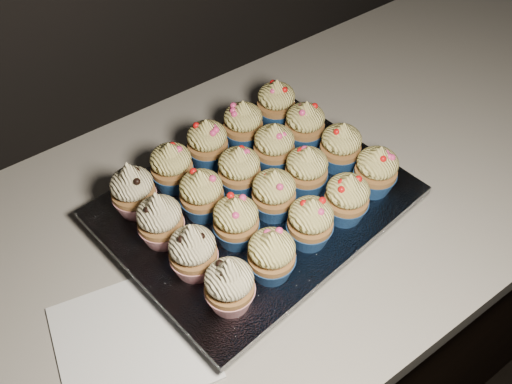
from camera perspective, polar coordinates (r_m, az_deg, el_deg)
cabinet at (r=1.30m, az=4.55°, el=-12.21°), size 2.40×0.60×0.86m
worktop at (r=0.94m, az=6.17°, el=1.47°), size 2.44×0.64×0.04m
napkin at (r=0.76m, az=-12.27°, el=-14.43°), size 0.22×0.22×0.00m
baking_tray at (r=0.85m, az=0.00°, el=-1.75°), size 0.42×0.34×0.02m
foil_lining at (r=0.84m, az=0.00°, el=-1.00°), size 0.45×0.37×0.01m
cupcake_0 at (r=0.70m, az=-2.67°, el=-9.25°), size 0.06×0.06×0.10m
cupcake_1 at (r=0.72m, az=1.56°, el=-6.31°), size 0.06×0.06×0.08m
cupcake_2 at (r=0.76m, az=5.45°, el=-3.00°), size 0.06×0.06×0.08m
cupcake_3 at (r=0.79m, az=9.07°, el=-0.59°), size 0.06×0.06×0.08m
cupcake_4 at (r=0.84m, az=11.92°, el=2.14°), size 0.06×0.06×0.08m
cupcake_5 at (r=0.73m, az=-6.32°, el=-5.89°), size 0.06×0.06×0.10m
cupcake_6 at (r=0.76m, az=-2.01°, el=-2.91°), size 0.06×0.06×0.08m
cupcake_7 at (r=0.79m, az=1.79°, el=-0.17°), size 0.06×0.06×0.08m
cupcake_8 at (r=0.82m, az=5.07°, el=2.16°), size 0.06×0.06×0.08m
cupcake_9 at (r=0.86m, az=8.46°, el=4.51°), size 0.06×0.06×0.08m
cupcake_10 at (r=0.77m, az=-9.58°, el=-2.75°), size 0.06×0.06×0.10m
cupcake_11 at (r=0.79m, az=-5.45°, el=-0.19°), size 0.06×0.06×0.08m
cupcake_12 at (r=0.82m, az=-1.68°, el=2.17°), size 0.06×0.06×0.08m
cupcake_13 at (r=0.85m, az=1.82°, el=4.52°), size 0.06×0.06×0.08m
cupcake_14 at (r=0.89m, az=4.91°, el=6.69°), size 0.06×0.06×0.08m
cupcake_15 at (r=0.81m, az=-12.21°, el=0.19°), size 0.06×0.06×0.10m
cupcake_16 at (r=0.83m, az=-8.44°, el=2.53°), size 0.06×0.06×0.08m
cupcake_17 at (r=0.86m, az=-4.87°, el=4.89°), size 0.06×0.06×0.08m
cupcake_18 at (r=0.89m, az=-1.29°, el=6.77°), size 0.06×0.06×0.08m
cupcake_19 at (r=0.93m, az=2.03°, el=8.86°), size 0.06×0.06×0.08m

